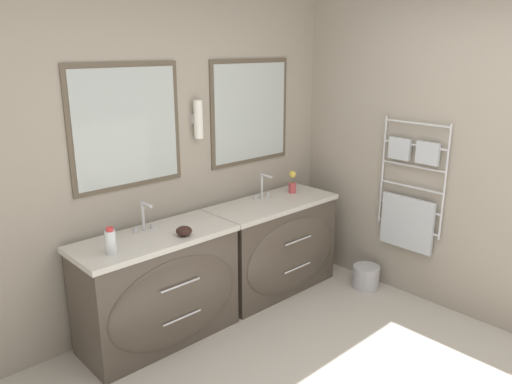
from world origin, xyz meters
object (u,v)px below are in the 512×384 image
vanity_left (160,288)px  flower_vase (292,183)px  vanity_right (275,245)px  amenity_bowl (184,231)px  toiletry_bottle (111,241)px  waste_bin (366,276)px

vanity_left → flower_vase: bearing=3.7°
vanity_right → amenity_bowl: amenity_bowl is taller
toiletry_bottle → vanity_right: bearing=1.9°
vanity_left → amenity_bowl: 0.47m
vanity_right → amenity_bowl: 1.11m
vanity_right → toiletry_bottle: bearing=-178.1°
vanity_left → flower_vase: flower_vase is taller
flower_vase → vanity_right: bearing=-163.0°
waste_bin → amenity_bowl: bearing=165.2°
vanity_left → amenity_bowl: bearing=-35.4°
amenity_bowl → waste_bin: 1.85m
vanity_left → amenity_bowl: (0.16, -0.11, 0.43)m
vanity_right → waste_bin: vanity_right is taller
amenity_bowl → flower_vase: size_ratio=0.57×
vanity_left → waste_bin: size_ratio=4.92×
amenity_bowl → flower_vase: 1.35m
vanity_left → waste_bin: (1.80, -0.54, -0.31)m
vanity_left → flower_vase: (1.49, 0.10, 0.49)m
flower_vase → amenity_bowl: bearing=-171.2°
flower_vase → waste_bin: bearing=-64.5°
toiletry_bottle → flower_vase: (1.86, 0.15, 0.01)m
vanity_left → vanity_right: size_ratio=1.00×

